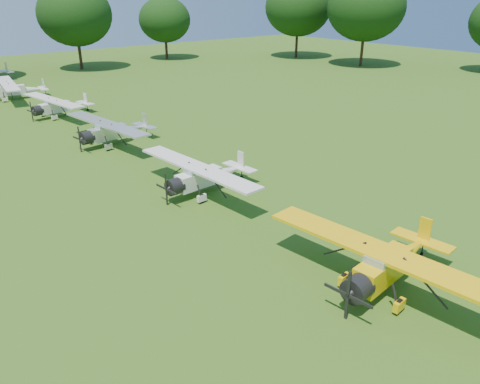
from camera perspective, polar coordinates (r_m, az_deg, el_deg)
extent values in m
plane|color=#1C4C13|center=(22.61, 2.80, -5.71)|extent=(160.00, 160.00, 0.00)
cylinder|color=black|center=(78.33, 14.65, 16.47)|extent=(0.44, 0.44, 4.99)
ellipsoid|color=black|center=(77.90, 15.13, 20.91)|extent=(11.65, 11.65, 9.90)
cylinder|color=black|center=(86.57, 6.91, 17.57)|extent=(0.44, 0.44, 4.81)
ellipsoid|color=black|center=(86.19, 7.11, 21.45)|extent=(11.23, 11.23, 9.55)
cylinder|color=black|center=(85.21, -8.97, 16.99)|extent=(0.44, 0.44, 3.70)
ellipsoid|color=black|center=(84.84, -9.17, 20.02)|extent=(8.63, 8.63, 7.34)
cylinder|color=black|center=(76.43, -18.93, 15.66)|extent=(0.44, 0.44, 4.51)
ellipsoid|color=black|center=(76.00, -19.50, 19.75)|extent=(10.52, 10.52, 8.94)
cube|color=#E2B609|center=(19.27, 16.99, -8.96)|extent=(3.13, 1.19, 1.00)
cone|color=#E2B609|center=(21.40, 20.33, -6.46)|extent=(2.75, 1.10, 0.86)
cube|color=#8CA5B2|center=(18.93, 17.04, -7.73)|extent=(1.61, 1.02, 0.53)
cylinder|color=black|center=(17.90, 14.11, -11.32)|extent=(0.95, 1.07, 0.99)
cube|color=black|center=(17.45, 13.01, -12.20)|extent=(0.07, 0.12, 2.01)
cube|color=#E2B609|center=(18.81, 17.12, -7.10)|extent=(2.32, 10.22, 0.13)
cube|color=#E2B609|center=(21.98, 21.60, -4.43)|extent=(0.14, 0.53, 1.24)
cube|color=#E2B609|center=(22.09, 21.33, -5.51)|extent=(1.06, 2.74, 0.09)
cylinder|color=black|center=(18.67, 18.82, -13.03)|extent=(0.59, 0.21, 0.57)
cylinder|color=black|center=(19.55, 12.55, -10.43)|extent=(0.59, 0.21, 0.57)
cylinder|color=black|center=(22.62, 21.24, -7.10)|extent=(0.24, 0.10, 0.23)
cube|color=silver|center=(27.19, -5.03, 1.62)|extent=(2.92, 1.02, 0.94)
cone|color=silver|center=(28.68, -1.23, 2.61)|extent=(2.56, 0.95, 0.81)
cube|color=#8CA5B2|center=(26.96, -5.21, 2.55)|extent=(1.48, 0.91, 0.49)
cylinder|color=black|center=(26.26, -7.94, 0.67)|extent=(0.86, 0.98, 0.93)
cube|color=black|center=(25.96, -8.98, 0.33)|extent=(0.06, 0.11, 1.88)
cube|color=silver|center=(26.88, -5.23, 3.00)|extent=(1.85, 9.57, 0.13)
cube|color=silver|center=(29.10, 0.08, 3.86)|extent=(0.12, 0.50, 1.17)
cube|color=silver|center=(29.18, -0.05, 3.08)|extent=(0.91, 2.55, 0.08)
cylinder|color=black|center=(26.23, -4.68, -0.80)|extent=(0.55, 0.17, 0.54)
cylinder|color=black|center=(27.89, -7.57, 0.58)|extent=(0.55, 0.17, 0.54)
cylinder|color=black|center=(29.56, 0.21, 1.81)|extent=(0.22, 0.08, 0.22)
cube|color=silver|center=(37.32, -15.79, 6.95)|extent=(3.03, 1.19, 0.97)
cone|color=silver|center=(38.60, -12.60, 7.59)|extent=(2.66, 1.10, 0.83)
cube|color=#8CA5B2|center=(37.14, -16.00, 7.66)|extent=(1.56, 1.00, 0.51)
cylinder|color=black|center=(36.52, -18.15, 6.31)|extent=(0.93, 1.04, 0.96)
cube|color=black|center=(36.26, -18.97, 6.08)|extent=(0.07, 0.12, 1.94)
cube|color=silver|center=(37.08, -16.04, 8.01)|extent=(2.37, 9.87, 0.13)
cube|color=silver|center=(38.97, -11.53, 8.53)|extent=(0.15, 0.51, 1.20)
cube|color=silver|center=(39.03, -11.59, 7.92)|extent=(1.05, 2.65, 0.08)
cylinder|color=black|center=(36.20, -15.72, 5.31)|extent=(0.57, 0.21, 0.55)
cylinder|color=black|center=(38.14, -17.53, 6.00)|extent=(0.57, 0.21, 0.55)
cylinder|color=black|center=(39.33, -11.28, 6.90)|extent=(0.23, 0.10, 0.22)
cube|color=silver|center=(47.56, -21.65, 9.55)|extent=(2.87, 1.20, 0.91)
cone|color=silver|center=(48.63, -19.15, 10.02)|extent=(2.52, 1.11, 0.78)
cube|color=#8CA5B2|center=(47.42, -21.83, 10.09)|extent=(1.49, 0.98, 0.48)
cylinder|color=black|center=(46.88, -23.44, 9.09)|extent=(0.90, 1.00, 0.91)
cube|color=black|center=(46.66, -24.07, 8.93)|extent=(0.07, 0.11, 1.83)
cube|color=silver|center=(47.38, -21.87, 10.34)|extent=(2.50, 9.32, 0.12)
cube|color=silver|center=(48.95, -18.33, 10.74)|extent=(0.15, 0.49, 1.13)
cube|color=silver|center=(48.98, -18.36, 10.27)|extent=(1.06, 2.52, 0.08)
cylinder|color=black|center=(46.45, -21.67, 8.41)|extent=(0.54, 0.21, 0.52)
cylinder|color=black|center=(48.37, -22.86, 8.78)|extent=(0.54, 0.21, 0.52)
cylinder|color=black|center=(49.22, -18.08, 9.50)|extent=(0.22, 0.10, 0.21)
cube|color=silver|center=(57.50, -26.25, 11.05)|extent=(3.11, 1.34, 0.99)
cone|color=silver|center=(57.80, -23.71, 11.39)|extent=(2.73, 1.23, 0.85)
cube|color=#8CA5B2|center=(57.40, -26.43, 11.53)|extent=(1.62, 1.08, 0.52)
cube|color=silver|center=(57.37, -26.47, 11.76)|extent=(2.85, 10.07, 0.13)
cube|color=silver|center=(57.84, -22.85, 12.01)|extent=(0.17, 0.53, 1.22)
cube|color=silver|center=(57.90, -22.88, 11.58)|extent=(1.19, 2.73, 0.08)
cylinder|color=black|center=(56.42, -26.74, 10.02)|extent=(0.58, 0.23, 0.56)
cylinder|color=black|center=(58.72, -26.99, 10.41)|extent=(0.58, 0.23, 0.56)
cylinder|color=black|center=(58.07, -22.58, 10.87)|extent=(0.23, 0.11, 0.23)
cube|color=silver|center=(71.70, -26.60, 13.42)|extent=(0.18, 0.59, 1.38)
cube|color=silver|center=(71.73, -26.60, 13.03)|extent=(1.29, 3.06, 0.10)
cylinder|color=black|center=(71.93, -26.32, 12.39)|extent=(0.26, 0.12, 0.25)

